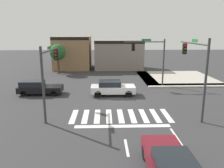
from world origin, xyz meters
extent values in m
plane|color=#353538|center=(0.00, 0.00, 0.00)|extent=(120.00, 120.00, 0.00)
cube|color=silver|center=(-3.71, -4.50, 0.00)|extent=(0.44, 3.03, 0.01)
cube|color=silver|center=(-2.78, -4.50, 0.00)|extent=(0.44, 3.03, 0.01)
cube|color=silver|center=(-1.85, -4.50, 0.00)|extent=(0.44, 3.03, 0.01)
cube|color=silver|center=(-0.93, -4.50, 0.00)|extent=(0.44, 3.03, 0.01)
cube|color=silver|center=(0.00, -4.50, 0.00)|extent=(0.44, 3.03, 0.01)
cube|color=silver|center=(0.93, -4.50, 0.00)|extent=(0.44, 3.03, 0.01)
cube|color=silver|center=(1.85, -4.50, 0.00)|extent=(0.44, 3.03, 0.01)
cube|color=silver|center=(2.78, -4.50, 0.00)|extent=(0.44, 3.03, 0.01)
cube|color=silver|center=(3.71, -4.50, 0.00)|extent=(0.44, 3.03, 0.01)
cube|color=white|center=(0.00, -6.50, 0.00)|extent=(6.80, 0.50, 0.01)
cube|color=white|center=(0.00, -9.50, 0.00)|extent=(0.16, 2.00, 0.01)
cylinder|color=yellow|center=(1.55, -8.70, 0.00)|extent=(1.20, 1.20, 0.01)
cylinder|color=white|center=(1.28, -8.70, 0.01)|extent=(0.19, 0.19, 0.00)
cylinder|color=white|center=(1.82, -8.70, 0.01)|extent=(0.19, 0.19, 0.00)
cube|color=white|center=(1.55, -8.70, 0.01)|extent=(0.54, 0.05, 0.00)
cube|color=#B2AA9E|center=(9.00, 5.20, 0.07)|extent=(10.00, 1.60, 0.15)
cube|color=#B2AA9E|center=(4.80, 10.00, 0.07)|extent=(1.60, 10.00, 0.15)
cube|color=#B2AA9E|center=(9.00, 10.00, 0.07)|extent=(10.00, 10.00, 0.15)
cube|color=#93704C|center=(-6.89, 19.49, 2.82)|extent=(6.22, 6.98, 5.64)
cube|color=black|center=(-6.89, 16.20, 5.39)|extent=(6.22, 0.50, 0.50)
cube|color=gray|center=(1.23, 18.50, 2.52)|extent=(8.32, 5.01, 5.04)
cube|color=black|center=(1.23, 16.20, 4.79)|extent=(8.32, 0.50, 0.50)
cylinder|color=#383A3D|center=(5.82, 5.31, 2.84)|extent=(0.18, 0.18, 5.68)
cylinder|color=#383A3D|center=(3.42, 5.31, 5.34)|extent=(4.78, 0.12, 0.12)
cube|color=black|center=(2.12, 5.31, 4.77)|extent=(0.32, 0.32, 0.95)
sphere|color=red|center=(2.29, 5.31, 5.06)|extent=(0.22, 0.22, 0.22)
sphere|color=#4C330C|center=(2.29, 5.31, 4.77)|extent=(0.22, 0.22, 0.22)
sphere|color=#0C3814|center=(2.29, 5.31, 4.47)|extent=(0.22, 0.22, 0.22)
cube|color=#197233|center=(3.66, 5.31, 5.56)|extent=(1.10, 0.03, 0.24)
cylinder|color=#383A3D|center=(5.90, -5.98, 3.05)|extent=(0.18, 0.18, 6.11)
cylinder|color=#383A3D|center=(5.90, -3.12, 5.61)|extent=(0.12, 5.71, 0.12)
cube|color=black|center=(5.90, -1.30, 5.04)|extent=(0.32, 0.32, 0.95)
sphere|color=red|center=(5.90, -1.47, 5.33)|extent=(0.22, 0.22, 0.22)
sphere|color=#4C330C|center=(5.90, -1.47, 5.04)|extent=(0.22, 0.22, 0.22)
sphere|color=#0C3814|center=(5.90, -1.47, 4.74)|extent=(0.22, 0.22, 0.22)
cube|color=#197233|center=(5.90, -3.41, 5.83)|extent=(0.03, 1.10, 0.24)
cylinder|color=#383A3D|center=(-5.59, -5.74, 2.79)|extent=(0.18, 0.18, 5.57)
cylinder|color=#383A3D|center=(-5.59, -2.99, 5.07)|extent=(0.12, 5.51, 0.12)
cube|color=black|center=(-5.59, -0.90, 4.50)|extent=(0.32, 0.32, 0.95)
sphere|color=red|center=(-5.59, -1.07, 4.79)|extent=(0.22, 0.22, 0.22)
sphere|color=#4C330C|center=(-5.59, -1.07, 4.50)|extent=(0.22, 0.22, 0.22)
sphere|color=#0C3814|center=(-5.59, -1.07, 4.20)|extent=(0.22, 0.22, 0.22)
cube|color=#197233|center=(-5.59, -3.26, 5.29)|extent=(0.03, 1.10, 0.24)
cube|color=maroon|center=(1.66, -12.29, 0.66)|extent=(1.86, 4.64, 0.68)
cube|color=black|center=(1.66, -13.09, 1.24)|extent=(1.64, 2.06, 0.47)
cylinder|color=black|center=(0.84, -10.72, 0.36)|extent=(0.22, 0.71, 0.71)
cylinder|color=black|center=(2.48, -10.72, 0.36)|extent=(0.22, 0.71, 0.71)
cube|color=black|center=(-8.05, 2.09, 0.58)|extent=(4.54, 1.88, 0.62)
cube|color=black|center=(-8.90, 2.09, 1.19)|extent=(2.34, 1.65, 0.59)
cylinder|color=black|center=(-6.51, 2.92, 0.30)|extent=(0.60, 0.22, 0.60)
cylinder|color=black|center=(-6.51, 1.26, 0.30)|extent=(0.60, 0.22, 0.60)
cylinder|color=black|center=(-9.60, 2.92, 0.30)|extent=(0.60, 0.22, 0.60)
cylinder|color=black|center=(-9.60, 1.26, 0.30)|extent=(0.60, 0.22, 0.60)
cube|color=white|center=(-0.38, 1.46, 0.67)|extent=(4.57, 1.89, 0.69)
cube|color=black|center=(-0.72, 1.46, 1.28)|extent=(2.25, 1.66, 0.53)
cylinder|color=black|center=(1.17, 2.29, 0.36)|extent=(0.71, 0.22, 0.71)
cylinder|color=black|center=(1.17, 0.63, 0.36)|extent=(0.71, 0.22, 0.71)
cylinder|color=black|center=(-1.94, 2.29, 0.36)|extent=(0.71, 0.22, 0.71)
cylinder|color=black|center=(-1.94, 0.63, 0.36)|extent=(0.71, 0.22, 0.71)
cylinder|color=#4C3823|center=(-8.50, 14.00, 1.40)|extent=(0.36, 0.36, 2.80)
sphere|color=#235628|center=(-8.50, 14.00, 3.40)|extent=(2.45, 2.45, 2.45)
camera|label=1|loc=(-1.24, -21.32, 6.57)|focal=36.16mm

